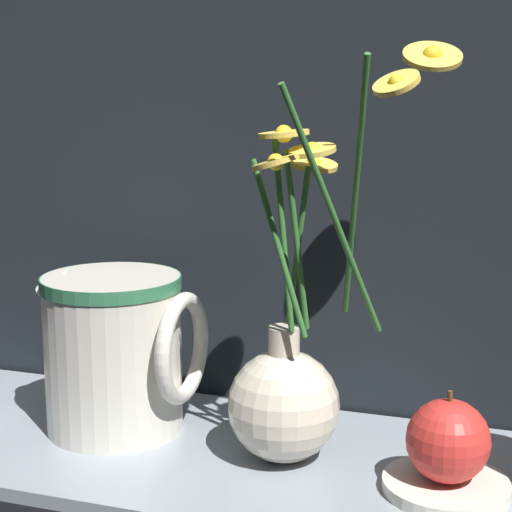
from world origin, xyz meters
name	(u,v)px	position (x,y,z in m)	size (l,w,h in m)	color
ground_plane	(245,465)	(0.00, 0.00, 0.00)	(6.00, 6.00, 0.00)	black
shelf	(245,459)	(0.00, 0.00, 0.01)	(0.79, 0.25, 0.01)	gray
vase_with_flowers	(286,388)	(0.04, -0.01, 0.08)	(0.19, 0.16, 0.36)	beige
ceramic_pitcher	(116,347)	(-0.13, 0.02, 0.09)	(0.16, 0.13, 0.16)	beige
saucer_plate	(446,486)	(0.18, -0.02, 0.02)	(0.10, 0.10, 0.01)	silver
orange_fruit	(448,441)	(0.18, -0.02, 0.06)	(0.07, 0.07, 0.08)	red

